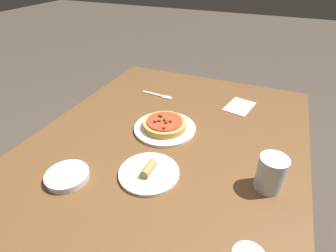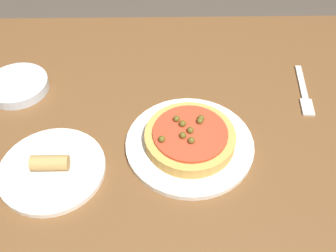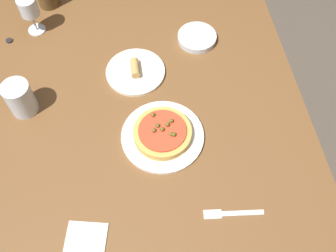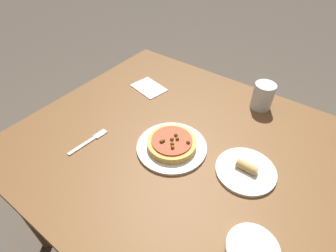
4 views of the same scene
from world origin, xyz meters
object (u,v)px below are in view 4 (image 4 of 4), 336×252
Objects in this scene: water_cup at (263,96)px; pizza at (172,143)px; side_bowl at (252,250)px; dinner_plate at (172,147)px; side_plate at (246,170)px; fork at (90,140)px; dining_table at (197,167)px.

pizza is at bearing 68.55° from water_cup.
pizza is at bearing -24.67° from side_bowl.
side_plate is (-0.27, -0.06, 0.00)m from dinner_plate.
side_bowl is at bearing 155.33° from pizza.
pizza is 1.06× the size of fork.
pizza is 0.43m from side_bowl.
dining_table is 9.74× the size of side_bowl.
dinner_plate is at bearing -33.17° from pizza.
fork is at bearing -2.24° from side_bowl.
fork is (0.27, 0.15, -0.00)m from dinner_plate.
dinner_plate is 0.02m from pizza.
dining_table is 11.78× the size of water_cup.
side_plate is (-0.10, 0.37, -0.05)m from water_cup.
side_plate is (-0.54, -0.21, 0.01)m from fork.
fork reaches higher than dining_table.
dinner_plate is at bearing -55.14° from fork.
water_cup is at bearing -111.48° from dinner_plate.
side_bowl is (-0.30, 0.22, 0.09)m from dining_table.
water_cup is (-0.17, -0.43, 0.03)m from pizza.
pizza reaches higher than dining_table.
fork is at bearing 27.93° from dining_table.
pizza is 1.28× the size of side_bowl.
side_bowl reaches higher than fork.
side_plate reaches higher than dining_table.
dinner_plate is 1.51× the size of fork.
dinner_plate is 0.43m from side_bowl.
dinner_plate is (0.09, 0.04, 0.09)m from dining_table.
side_plate is (-0.17, -0.02, 0.09)m from dining_table.
dinner_plate is 1.83× the size of side_bowl.
dining_table is 8.05× the size of fork.
fork is at bearing 29.34° from pizza.
side_plate is at bearing -63.02° from fork.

